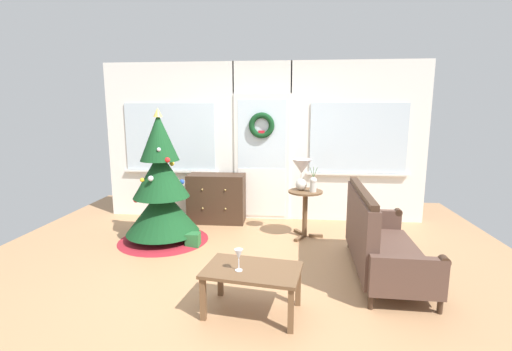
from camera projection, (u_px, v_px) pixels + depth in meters
The scene contains 11 objects.
ground_plane at pixel (247, 271), 4.08m from camera, with size 6.76×6.76×0.00m, color #AD7F56.
back_wall_with_door at pixel (262, 142), 5.89m from camera, with size 5.20×0.19×2.55m.
christmas_tree at pixel (162, 194), 4.94m from camera, with size 1.24×1.24×1.82m.
dresser_cabinet at pixel (217, 198), 5.83m from camera, with size 0.90×0.45×0.78m.
settee_sofa at pixel (377, 241), 3.96m from camera, with size 0.76×1.65×0.96m.
side_table at pixel (305, 204), 5.11m from camera, with size 0.50×0.48×0.68m.
table_lamp at pixel (302, 170), 5.07m from camera, with size 0.28×0.28×0.44m.
flower_vase at pixel (313, 184), 4.98m from camera, with size 0.11×0.10×0.35m.
coffee_table at pixel (252, 275), 3.20m from camera, with size 0.91×0.64×0.42m.
wine_glass at pixel (239, 255), 3.12m from camera, with size 0.08×0.08×0.20m.
gift_box at pixel (193, 240), 4.82m from camera, with size 0.18×0.16×0.18m, color #266633.
Camera 1 is at (0.47, -3.79, 1.79)m, focal length 25.41 mm.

